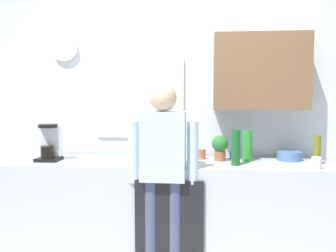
{
  "coord_description": "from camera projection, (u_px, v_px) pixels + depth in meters",
  "views": [
    {
      "loc": [
        0.35,
        -3.03,
        1.52
      ],
      "look_at": [
        0.02,
        0.25,
        1.24
      ],
      "focal_mm": 40.85,
      "sensor_mm": 36.0,
      "label": 1
    }
  ],
  "objects": [
    {
      "name": "cup_blue_mug",
      "position": [
        234.0,
        153.0,
        3.54
      ],
      "size": [
        0.08,
        0.08,
        0.1
      ],
      "primitive_type": "cylinder",
      "color": "#3351B2",
      "rests_on": "kitchen_counter"
    },
    {
      "name": "person_at_sink",
      "position": [
        163.0,
        165.0,
        3.09
      ],
      "size": [
        0.57,
        0.22,
        1.6
      ],
      "rotation": [
        0.0,
        0.0,
        -0.13
      ],
      "color": "#3F4766",
      "rests_on": "ground_plane"
    },
    {
      "name": "bottle_red_vinegar",
      "position": [
        166.0,
        149.0,
        3.41
      ],
      "size": [
        0.06,
        0.06,
        0.22
      ],
      "primitive_type": "cylinder",
      "color": "maroon",
      "rests_on": "kitchen_counter"
    },
    {
      "name": "cup_white_mug",
      "position": [
        316.0,
        163.0,
        3.06
      ],
      "size": [
        0.08,
        0.08,
        0.1
      ],
      "primitive_type": "cylinder",
      "color": "white",
      "rests_on": "kitchen_counter"
    },
    {
      "name": "bottle_clear_soda",
      "position": [
        247.0,
        146.0,
        3.41
      ],
      "size": [
        0.09,
        0.09,
        0.28
      ],
      "primitive_type": "cylinder",
      "color": "#2D8C33",
      "rests_on": "kitchen_counter"
    },
    {
      "name": "bottle_olive_oil",
      "position": [
        317.0,
        150.0,
        3.24
      ],
      "size": [
        0.06,
        0.06,
        0.25
      ],
      "primitive_type": "cylinder",
      "color": "olive",
      "rests_on": "kitchen_counter"
    },
    {
      "name": "kitchen_counter",
      "position": [
        167.0,
        212.0,
        3.43
      ],
      "size": [
        2.82,
        0.64,
        0.92
      ],
      "primitive_type": "cube",
      "color": "#B2B7BC",
      "rests_on": "ground_plane"
    },
    {
      "name": "potted_plant",
      "position": [
        220.0,
        146.0,
        3.43
      ],
      "size": [
        0.15,
        0.15,
        0.23
      ],
      "color": "#9E5638",
      "rests_on": "kitchen_counter"
    },
    {
      "name": "cup_terracotta_mug",
      "position": [
        201.0,
        154.0,
        3.53
      ],
      "size": [
        0.08,
        0.08,
        0.09
      ],
      "primitive_type": "cylinder",
      "color": "#B26647",
      "rests_on": "kitchen_counter"
    },
    {
      "name": "mixing_bowl",
      "position": [
        289.0,
        156.0,
        3.46
      ],
      "size": [
        0.22,
        0.22,
        0.08
      ],
      "primitive_type": "cylinder",
      "color": "#4C72A5",
      "rests_on": "kitchen_counter"
    },
    {
      "name": "back_wall_assembly",
      "position": [
        182.0,
        110.0,
        3.74
      ],
      "size": [
        4.42,
        0.42,
        2.6
      ],
      "color": "silver",
      "rests_on": "ground_plane"
    },
    {
      "name": "coffee_maker",
      "position": [
        50.0,
        144.0,
        3.45
      ],
      "size": [
        0.2,
        0.2,
        0.33
      ],
      "color": "black",
      "rests_on": "kitchen_counter"
    },
    {
      "name": "dishwasher_panel",
      "position": [
        169.0,
        231.0,
        3.1
      ],
      "size": [
        0.56,
        0.02,
        0.83
      ],
      "primitive_type": "cube",
      "color": "black",
      "rests_on": "ground_plane"
    },
    {
      "name": "bottle_green_wine",
      "position": [
        236.0,
        148.0,
        3.21
      ],
      "size": [
        0.07,
        0.07,
        0.3
      ],
      "primitive_type": "cylinder",
      "color": "#195923",
      "rests_on": "kitchen_counter"
    }
  ]
}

